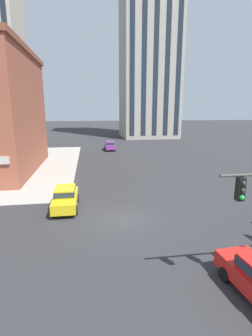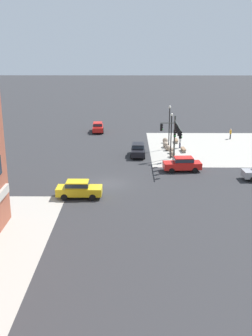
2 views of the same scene
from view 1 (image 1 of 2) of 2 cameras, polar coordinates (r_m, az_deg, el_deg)
name	(u,v)px [view 1 (image 1 of 2)]	position (r m, az deg, el deg)	size (l,w,h in m)	color
ground_plane	(123,219)	(17.97, -0.61, -11.69)	(320.00, 320.00, 0.00)	#2D2D30
car_main_northbound_near	(65,197)	(20.10, -13.71, -6.49)	(1.89, 4.40, 1.68)	gold
car_parked_curb	(110,145)	(47.81, -3.74, 5.21)	(1.91, 4.41, 1.68)	#7A3389
residential_tower_skyline_right	(150,26)	(74.99, 5.45, 29.61)	(14.86, 14.85, 57.51)	#9E998E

